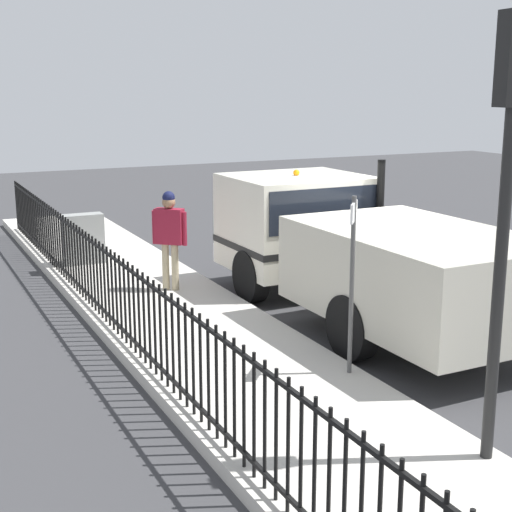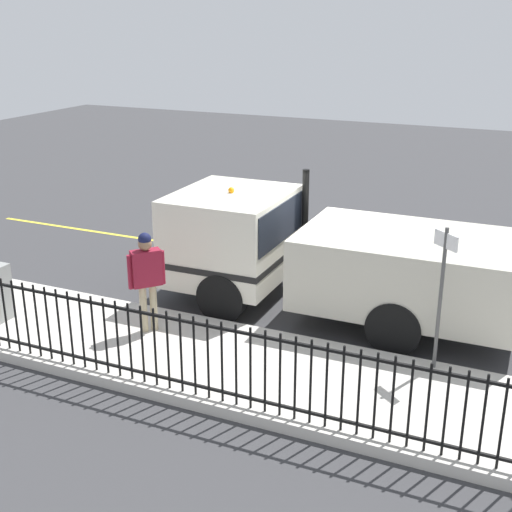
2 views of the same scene
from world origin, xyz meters
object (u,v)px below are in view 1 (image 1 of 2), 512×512
Objects in this scene: traffic_cone at (373,262)px; street_sign at (352,264)px; utility_cabinet at (83,239)px; worker_standing at (169,230)px; work_truck at (347,243)px; traffic_light_near at (509,154)px.

street_sign reaches higher than traffic_cone.
utility_cabinet is 0.45× the size of street_sign.
street_sign is at bearing -40.38° from worker_standing.
work_truck is at bearing -121.85° from street_sign.
street_sign is (1.64, 2.64, 0.38)m from work_truck.
traffic_cone is (-5.11, 3.20, -0.36)m from utility_cabinet.
worker_standing is at bearing 108.68° from utility_cabinet.
worker_standing is 7.69m from traffic_light_near.
traffic_light_near is at bearing 99.20° from utility_cabinet.
worker_standing is 2.99m from utility_cabinet.
traffic_cone is at bearing 44.24° from work_truck.
worker_standing is 1.74× the size of utility_cabinet.
work_truck reaches higher than worker_standing.
work_truck reaches higher than utility_cabinet.
work_truck is at bearing 79.65° from traffic_light_near.
work_truck is at bearing 123.29° from utility_cabinet.
worker_standing is 4.94m from street_sign.
worker_standing is at bearing -5.77° from traffic_cone.
traffic_cone is (-3.47, -6.99, -2.89)m from traffic_light_near.
street_sign is at bearing 97.20° from traffic_light_near.
street_sign is (-0.00, -2.53, -1.60)m from traffic_light_near.
traffic_light_near is at bearing -108.32° from work_truck.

